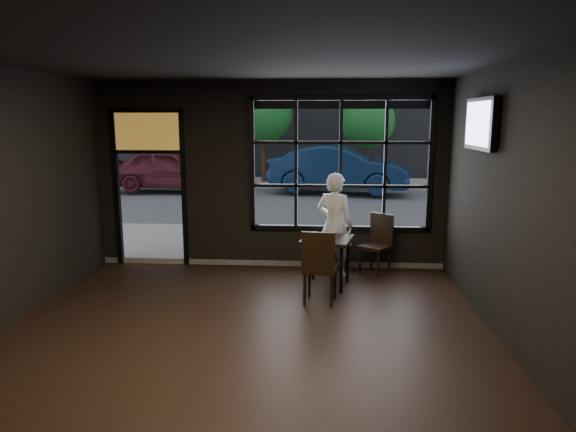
# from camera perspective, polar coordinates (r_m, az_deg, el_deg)

# --- Properties ---
(floor) EXTENTS (6.00, 7.00, 0.02)m
(floor) POSITION_cam_1_polar(r_m,az_deg,el_deg) (5.88, -5.53, -15.24)
(floor) COLOR black
(floor) RESTS_ON ground
(ceiling) EXTENTS (6.00, 7.00, 0.02)m
(ceiling) POSITION_cam_1_polar(r_m,az_deg,el_deg) (5.32, -6.19, 17.70)
(ceiling) COLOR black
(ceiling) RESTS_ON ground
(wall_right) EXTENTS (0.04, 7.00, 3.20)m
(wall_right) POSITION_cam_1_polar(r_m,az_deg,el_deg) (5.70, 25.44, -0.01)
(wall_right) COLOR black
(wall_right) RESTS_ON ground
(window_frame) EXTENTS (3.06, 0.12, 2.28)m
(window_frame) POSITION_cam_1_polar(r_m,az_deg,el_deg) (8.75, 5.84, 5.72)
(window_frame) COLOR black
(window_frame) RESTS_ON ground
(stained_transom) EXTENTS (1.20, 0.06, 0.70)m
(stained_transom) POSITION_cam_1_polar(r_m,az_deg,el_deg) (9.21, -15.35, 9.07)
(stained_transom) COLOR orange
(stained_transom) RESTS_ON ground
(street_asphalt) EXTENTS (60.00, 41.00, 0.04)m
(street_asphalt) POSITION_cam_1_polar(r_m,az_deg,el_deg) (29.33, 2.08, 5.71)
(street_asphalt) COLOR #545456
(street_asphalt) RESTS_ON ground
(building_across) EXTENTS (28.00, 12.00, 15.00)m
(building_across) POSITION_cam_1_polar(r_m,az_deg,el_deg) (28.65, 2.12, 20.69)
(building_across) COLOR #5B5956
(building_across) RESTS_ON ground
(cafe_table) EXTENTS (0.85, 0.85, 0.77)m
(cafe_table) POSITION_cam_1_polar(r_m,az_deg,el_deg) (7.97, 4.33, -5.11)
(cafe_table) COLOR black
(cafe_table) RESTS_ON floor
(chair_near) EXTENTS (0.52, 0.52, 1.06)m
(chair_near) POSITION_cam_1_polar(r_m,az_deg,el_deg) (7.23, 3.61, -5.58)
(chair_near) COLOR black
(chair_near) RESTS_ON floor
(chair_window) EXTENTS (0.61, 0.61, 1.00)m
(chair_window) POSITION_cam_1_polar(r_m,az_deg,el_deg) (8.66, 9.65, -3.16)
(chair_window) COLOR black
(chair_window) RESTS_ON floor
(man) EXTENTS (0.74, 0.63, 1.72)m
(man) POSITION_cam_1_polar(r_m,az_deg,el_deg) (8.39, 5.20, -1.00)
(man) COLOR silver
(man) RESTS_ON floor
(hotdog) EXTENTS (0.21, 0.14, 0.06)m
(hotdog) POSITION_cam_1_polar(r_m,az_deg,el_deg) (7.94, 4.67, -2.11)
(hotdog) COLOR tan
(hotdog) RESTS_ON cafe_table
(cup) EXTENTS (0.17, 0.17, 0.10)m
(cup) POSITION_cam_1_polar(r_m,az_deg,el_deg) (7.83, 2.96, -2.13)
(cup) COLOR silver
(cup) RESTS_ON cafe_table
(tv) EXTENTS (0.13, 1.14, 0.67)m
(tv) POSITION_cam_1_polar(r_m,az_deg,el_deg) (7.15, 20.66, 9.56)
(tv) COLOR black
(tv) RESTS_ON wall_right
(navy_car) EXTENTS (4.95, 2.45, 1.56)m
(navy_car) POSITION_cam_1_polar(r_m,az_deg,el_deg) (17.66, 5.69, 5.25)
(navy_car) COLOR #0C203E
(navy_car) RESTS_ON street_asphalt
(maroon_car) EXTENTS (4.30, 1.90, 1.44)m
(maroon_car) POSITION_cam_1_polar(r_m,az_deg,el_deg) (18.53, -13.01, 5.10)
(maroon_car) COLOR #551A24
(maroon_car) RESTS_ON street_asphalt
(tree_left) EXTENTS (2.24, 2.24, 3.83)m
(tree_left) POSITION_cam_1_polar(r_m,az_deg,el_deg) (20.31, -2.77, 11.14)
(tree_left) COLOR #332114
(tree_left) RESTS_ON street_asphalt
(tree_right) EXTENTS (2.05, 2.05, 3.50)m
(tree_right) POSITION_cam_1_polar(r_m,az_deg,el_deg) (19.87, 8.84, 10.36)
(tree_right) COLOR #332114
(tree_right) RESTS_ON street_asphalt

